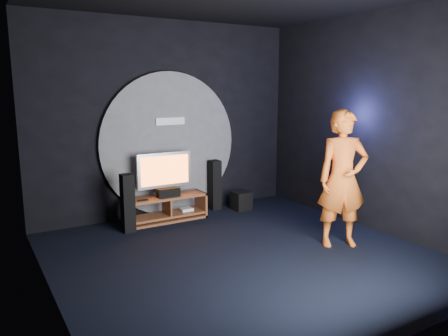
{
  "coord_description": "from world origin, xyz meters",
  "views": [
    {
      "loc": [
        -3.18,
        -4.84,
        2.34
      ],
      "look_at": [
        0.32,
        1.05,
        1.05
      ],
      "focal_mm": 35.0,
      "sensor_mm": 36.0,
      "label": 1
    }
  ],
  "objects_px": {
    "tower_speaker_left": "(128,203)",
    "player": "(343,179)",
    "media_console": "(167,210)",
    "tv": "(164,172)",
    "subwoofer": "(241,201)",
    "tower_speaker_right": "(215,185)"
  },
  "relations": [
    {
      "from": "tower_speaker_left",
      "to": "subwoofer",
      "type": "xyz_separation_m",
      "value": [
        2.28,
        0.14,
        -0.3
      ]
    },
    {
      "from": "tv",
      "to": "tower_speaker_right",
      "type": "relative_size",
      "value": 1.04
    },
    {
      "from": "media_console",
      "to": "subwoofer",
      "type": "bearing_deg",
      "value": -3.46
    },
    {
      "from": "media_console",
      "to": "tv",
      "type": "distance_m",
      "value": 0.67
    },
    {
      "from": "tower_speaker_left",
      "to": "player",
      "type": "distance_m",
      "value": 3.39
    },
    {
      "from": "media_console",
      "to": "player",
      "type": "height_order",
      "value": "player"
    },
    {
      "from": "subwoofer",
      "to": "tower_speaker_right",
      "type": "bearing_deg",
      "value": 145.59
    },
    {
      "from": "tower_speaker_left",
      "to": "player",
      "type": "bearing_deg",
      "value": -41.18
    },
    {
      "from": "subwoofer",
      "to": "media_console",
      "type": "bearing_deg",
      "value": 176.54
    },
    {
      "from": "tower_speaker_right",
      "to": "subwoofer",
      "type": "relative_size",
      "value": 2.71
    },
    {
      "from": "media_console",
      "to": "player",
      "type": "bearing_deg",
      "value": -54.59
    },
    {
      "from": "tv",
      "to": "subwoofer",
      "type": "distance_m",
      "value": 1.66
    },
    {
      "from": "tv",
      "to": "player",
      "type": "relative_size",
      "value": 0.49
    },
    {
      "from": "tower_speaker_left",
      "to": "subwoofer",
      "type": "relative_size",
      "value": 2.71
    },
    {
      "from": "media_console",
      "to": "tv",
      "type": "xyz_separation_m",
      "value": [
        -0.01,
        0.07,
        0.67
      ]
    },
    {
      "from": "subwoofer",
      "to": "player",
      "type": "height_order",
      "value": "player"
    },
    {
      "from": "tv",
      "to": "tower_speaker_right",
      "type": "height_order",
      "value": "tv"
    },
    {
      "from": "subwoofer",
      "to": "player",
      "type": "xyz_separation_m",
      "value": [
        0.23,
        -2.34,
        0.83
      ]
    },
    {
      "from": "tv",
      "to": "player",
      "type": "bearing_deg",
      "value": -55.22
    },
    {
      "from": "tower_speaker_left",
      "to": "tower_speaker_right",
      "type": "xyz_separation_m",
      "value": [
        1.86,
        0.43,
        0.0
      ]
    },
    {
      "from": "media_console",
      "to": "tower_speaker_left",
      "type": "height_order",
      "value": "tower_speaker_left"
    },
    {
      "from": "tv",
      "to": "subwoofer",
      "type": "height_order",
      "value": "tv"
    }
  ]
}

